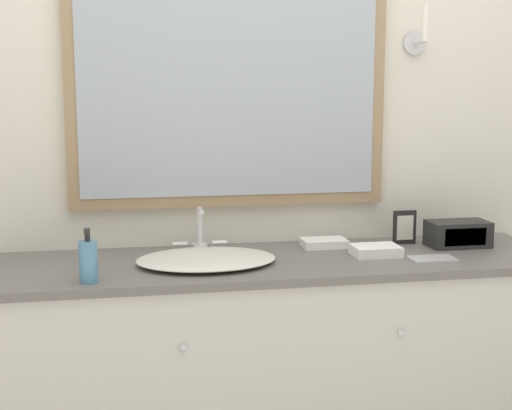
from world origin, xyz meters
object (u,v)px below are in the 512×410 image
at_px(soap_bottle, 88,261).
at_px(appliance_box, 458,234).
at_px(sink_basin, 206,258).
at_px(picture_frame, 404,227).

distance_m(soap_bottle, appliance_box, 1.42).
height_order(sink_basin, soap_bottle, soap_bottle).
height_order(sink_basin, picture_frame, sink_basin).
bearing_deg(sink_basin, soap_bottle, -155.40).
bearing_deg(picture_frame, soap_bottle, -163.76).
xyz_separation_m(soap_bottle, picture_frame, (1.21, 0.35, -0.00)).
height_order(soap_bottle, appliance_box, soap_bottle).
xyz_separation_m(sink_basin, soap_bottle, (-0.40, -0.18, 0.05)).
relative_size(soap_bottle, picture_frame, 1.31).
bearing_deg(picture_frame, sink_basin, -168.16).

